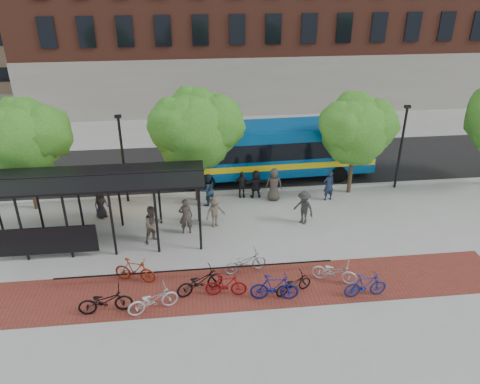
{
  "coord_description": "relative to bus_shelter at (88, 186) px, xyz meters",
  "views": [
    {
      "loc": [
        -3.27,
        -20.82,
        12.57
      ],
      "look_at": [
        -0.81,
        0.85,
        1.6
      ],
      "focal_mm": 35.0,
      "sensor_mm": 36.0,
      "label": 1
    }
  ],
  "objects": [
    {
      "name": "pedestrian_4",
      "position": [
        7.7,
        3.89,
        -2.2
      ],
      "size": [
        0.95,
        0.43,
        1.6
      ],
      "primitive_type": "imported",
      "rotation": [
        0.0,
        0.0,
        6.33
      ],
      "color": "black",
      "rests_on": "ground"
    },
    {
      "name": "bike_0",
      "position": [
        1.24,
        -5.43,
        -2.45
      ],
      "size": [
        2.15,
        0.91,
        1.1
      ],
      "primitive_type": "imported",
      "rotation": [
        0.0,
        0.0,
        1.66
      ],
      "color": "black",
      "rests_on": "ground"
    },
    {
      "name": "pedestrian_7",
      "position": [
        12.6,
        2.94,
        -2.08
      ],
      "size": [
        0.76,
        0.59,
        1.84
      ],
      "primitive_type": "imported",
      "rotation": [
        0.0,
        0.0,
        3.39
      ],
      "color": "#1D2844",
      "rests_on": "ground"
    },
    {
      "name": "asphalt_street",
      "position": [
        8.13,
        8.48,
        -2.99
      ],
      "size": [
        160.0,
        8.0,
        0.01
      ],
      "primitive_type": "cube",
      "color": "black",
      "rests_on": "ground"
    },
    {
      "name": "pedestrian_9",
      "position": [
        10.56,
        0.5,
        -2.07
      ],
      "size": [
        1.29,
        1.36,
        1.85
      ],
      "primitive_type": "imported",
      "rotation": [
        0.0,
        0.0,
        5.41
      ],
      "color": "#2A2A2A",
      "rests_on": "ground"
    },
    {
      "name": "lamp_post_left",
      "position": [
        1.13,
        4.08,
        -0.25
      ],
      "size": [
        0.35,
        0.2,
        5.12
      ],
      "color": "black",
      "rests_on": "ground"
    },
    {
      "name": "pedestrian_0",
      "position": [
        -0.06,
        2.34,
        -2.19
      ],
      "size": [
        0.91,
        0.93,
        1.62
      ],
      "primitive_type": "imported",
      "rotation": [
        0.0,
        0.0,
        0.83
      ],
      "color": "black",
      "rests_on": "ground"
    },
    {
      "name": "bike_4",
      "position": [
        4.97,
        -4.6,
        -2.46
      ],
      "size": [
        2.18,
        1.43,
        1.08
      ],
      "primitive_type": "imported",
      "rotation": [
        0.0,
        0.0,
        1.95
      ],
      "color": "black",
      "rests_on": "ground"
    },
    {
      "name": "bus_shelter",
      "position": [
        0.0,
        0.0,
        0.0
      ],
      "size": [
        10.6,
        3.07,
        3.6
      ],
      "color": "black",
      "rests_on": "ground"
    },
    {
      "name": "brick_strip",
      "position": [
        6.13,
        -4.52,
        -3.0
      ],
      "size": [
        24.0,
        3.0,
        0.01
      ],
      "primitive_type": "cube",
      "color": "maroon",
      "rests_on": "ground"
    },
    {
      "name": "bike_8",
      "position": [
        8.83,
        -5.08,
        -2.56
      ],
      "size": [
        1.77,
        1.13,
        0.88
      ],
      "primitive_type": "imported",
      "rotation": [
        0.0,
        0.0,
        1.93
      ],
      "color": "black",
      "rests_on": "ground"
    },
    {
      "name": "pedestrian_1",
      "position": [
        4.45,
        0.2,
        -2.03
      ],
      "size": [
        0.71,
        0.47,
        1.93
      ],
      "primitive_type": "imported",
      "rotation": [
        0.0,
        0.0,
        3.14
      ],
      "color": "#3C3530",
      "rests_on": "ground"
    },
    {
      "name": "bike_7",
      "position": [
        7.96,
        -5.4,
        -2.4
      ],
      "size": [
        2.05,
        0.8,
        1.2
      ],
      "primitive_type": "imported",
      "rotation": [
        0.0,
        0.0,
        1.45
      ],
      "color": "navy",
      "rests_on": "ground"
    },
    {
      "name": "pedestrian_5",
      "position": [
        8.52,
        3.76,
        -2.16
      ],
      "size": [
        1.57,
        0.53,
        1.68
      ],
      "primitive_type": "imported",
      "rotation": [
        0.0,
        0.0,
        3.17
      ],
      "color": "black",
      "rests_on": "ground"
    },
    {
      "name": "pedestrian_3",
      "position": [
        5.96,
        0.68,
        -2.14
      ],
      "size": [
        1.28,
        1.08,
        1.72
      ],
      "primitive_type": "imported",
      "rotation": [
        0.0,
        0.0,
        0.49
      ],
      "color": "brown",
      "rests_on": "ground"
    },
    {
      "name": "pedestrian_8",
      "position": [
        2.86,
        -0.41,
        -2.03
      ],
      "size": [
        1.19,
        1.14,
        1.93
      ],
      "primitive_type": "imported",
      "rotation": [
        0.0,
        0.0,
        0.63
      ],
      "color": "brown",
      "rests_on": "ground"
    },
    {
      "name": "pedestrian_6",
      "position": [
        9.49,
        3.31,
        -2.03
      ],
      "size": [
        1.03,
        0.76,
        1.93
      ],
      "primitive_type": "imported",
      "rotation": [
        0.0,
        0.0,
        2.98
      ],
      "color": "#413A34",
      "rests_on": "ground"
    },
    {
      "name": "tree_c",
      "position": [
        14.22,
        3.83,
        1.06
      ],
      "size": [
        4.66,
        3.8,
        5.92
      ],
      "color": "#382619",
      "rests_on": "ground"
    },
    {
      "name": "bike_11",
      "position": [
        11.72,
        -5.62,
        -2.46
      ],
      "size": [
        1.82,
        0.57,
        1.09
      ],
      "primitive_type": "imported",
      "rotation": [
        0.0,
        0.0,
        1.61
      ],
      "color": "navy",
      "rests_on": "ground"
    },
    {
      "name": "bike_rack_rail",
      "position": [
        4.83,
        -3.62,
        -3.0
      ],
      "size": [
        12.0,
        0.05,
        0.95
      ],
      "primitive_type": "cube",
      "color": "black",
      "rests_on": "ground"
    },
    {
      "name": "ground",
      "position": [
        8.13,
        0.48,
        -3.0
      ],
      "size": [
        160.0,
        160.0,
        0.0
      ],
      "primitive_type": "plane",
      "color": "#9E9E99",
      "rests_on": "ground"
    },
    {
      "name": "lamp_post_right",
      "position": [
        17.13,
        4.08,
        -0.25
      ],
      "size": [
        0.35,
        0.2,
        5.12
      ],
      "color": "black",
      "rests_on": "ground"
    },
    {
      "name": "bike_10",
      "position": [
        10.74,
        -4.52,
        -2.49
      ],
      "size": [
        2.04,
        1.41,
        1.01
      ],
      "primitive_type": "imported",
      "rotation": [
        0.0,
        0.0,
        1.15
      ],
      "color": "#BCBBBE",
      "rests_on": "ground"
    },
    {
      "name": "bike_2",
      "position": [
        3.09,
        -5.55,
        -2.46
      ],
      "size": [
        2.17,
        1.34,
        1.07
      ],
      "primitive_type": "imported",
      "rotation": [
        0.0,
        0.0,
        1.9
      ],
      "color": "#B8B9BB",
      "rests_on": "ground"
    },
    {
      "name": "bike_6",
      "position": [
        7.02,
        -3.39,
        -2.49
      ],
      "size": [
        2.04,
        1.09,
        1.02
      ],
      "primitive_type": "imported",
      "rotation": [
        0.0,
        0.0,
        1.79
      ],
      "color": "#98989B",
      "rests_on": "ground"
    },
    {
      "name": "pedestrian_2",
      "position": [
        5.69,
        3.11,
        -2.05
      ],
      "size": [
        1.15,
        1.06,
        1.89
      ],
      "primitive_type": "imported",
      "rotation": [
        0.0,
        0.0,
        3.63
      ],
      "color": "#1D3144",
      "rests_on": "ground"
    },
    {
      "name": "bike_5",
      "position": [
        6.03,
        -4.93,
        -2.48
      ],
      "size": [
        1.76,
        0.65,
        1.03
      ],
      "primitive_type": "imported",
      "rotation": [
        0.0,
        0.0,
        1.47
      ],
      "color": "maroon",
      "rests_on": "ground"
    },
    {
      "name": "curb",
      "position": [
        8.13,
        4.48,
        -2.94
      ],
      "size": [
        160.0,
        0.25,
        0.12
      ],
      "primitive_type": "cube",
      "color": "#B7B7B2",
      "rests_on": "ground"
    },
    {
      "name": "bike_1",
      "position": [
        2.23,
        -3.54,
        -2.44
      ],
      "size": [
        1.93,
        1.11,
        1.12
      ],
      "primitive_type": "imported",
      "rotation": [
        0.0,
        0.0,
        1.23
      ],
      "color": "maroon",
      "rests_on": "ground"
    },
    {
      "name": "bus",
      "position": [
        9.78,
        6.45,
        -1.0
      ],
      "size": [
        12.96,
        3.4,
        3.48
      ],
      "rotation": [
        0.0,
        0.0,
        0.03
      ],
      "color": "#08539A",
      "rests_on": "ground"
    },
    {
      "name": "tree_b",
      "position": [
        5.23,
        3.83,
        1.46
      ],
      "size": [
        5.15,
        4.2,
        6.47
      ],
      "color": "#382619",
      "rests_on": "ground"
    },
    {
      "name": "tree_a",
      "position": [
        -3.77,
        3.83,
        1.24
      ],
      "size": [
        4.9,
        4.0,
        6.18
      ],
      "color": "#382619",
      "rests_on": "ground"
    }
  ]
}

